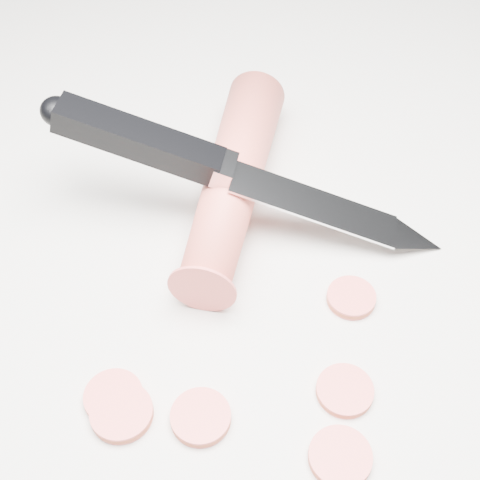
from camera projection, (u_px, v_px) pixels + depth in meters
name	position (u px, v px, depth m)	size (l,w,h in m)	color
ground	(209.00, 294.00, 0.45)	(2.40, 2.40, 0.00)	beige
carrot	(233.00, 179.00, 0.49)	(0.04, 0.04, 0.20)	#E14E41
carrot_slice_0	(351.00, 298.00, 0.44)	(0.03, 0.03, 0.01)	#E64E49
carrot_slice_1	(201.00, 417.00, 0.39)	(0.04, 0.04, 0.01)	#E64E49
carrot_slice_2	(345.00, 391.00, 0.40)	(0.03, 0.03, 0.01)	#E64E49
carrot_slice_3	(340.00, 457.00, 0.37)	(0.04, 0.04, 0.01)	#E64E49
carrot_slice_4	(122.00, 413.00, 0.39)	(0.04, 0.04, 0.01)	#E64E49
carrot_slice_5	(114.00, 397.00, 0.40)	(0.04, 0.04, 0.01)	#E64E49
kitchen_knife	(247.00, 173.00, 0.46)	(0.24, 0.20, 0.09)	silver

